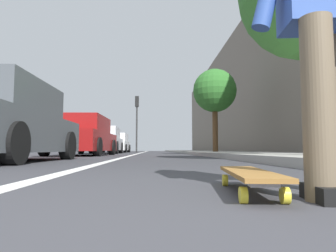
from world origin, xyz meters
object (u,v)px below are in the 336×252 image
object	(u,v)px
skater_person	(323,5)
parked_car_far	(103,141)
parked_car_mid	(82,137)
traffic_light	(137,114)
street_tree_mid	(215,91)
skateboard	(249,175)
parked_car_end	(117,143)

from	to	relation	value
skater_person	parked_car_far	size ratio (longest dim) A/B	0.38
parked_car_mid	traffic_light	distance (m)	10.90
skater_person	street_tree_mid	size ratio (longest dim) A/B	0.41
skateboard	skater_person	xyz separation A→B (m)	(-0.15, -0.35, 0.84)
parked_car_far	traffic_light	xyz separation A→B (m)	(5.04, -1.64, 2.20)
skateboard	parked_car_far	size ratio (longest dim) A/B	0.20
skater_person	traffic_light	xyz separation A→B (m)	(20.57, 2.09, 1.98)
street_tree_mid	parked_car_mid	bearing A→B (deg)	111.96
skater_person	parked_car_mid	size ratio (longest dim) A/B	0.36
traffic_light	street_tree_mid	bearing A→B (deg)	-153.51
parked_car_end	street_tree_mid	bearing A→B (deg)	-148.76
skateboard	parked_car_far	xyz separation A→B (m)	(15.38, 3.39, 0.63)
skateboard	parked_car_mid	distance (m)	10.38
skater_person	parked_car_end	xyz separation A→B (m)	(21.75, 3.71, -0.23)
skateboard	traffic_light	xyz separation A→B (m)	(20.42, 1.75, 2.83)
skateboard	street_tree_mid	size ratio (longest dim) A/B	0.21
skater_person	parked_car_far	xyz separation A→B (m)	(15.53, 3.73, -0.21)
parked_car_far	traffic_light	world-z (taller)	traffic_light
parked_car_end	traffic_light	xyz separation A→B (m)	(-1.18, -1.62, 2.21)
parked_car_far	parked_car_mid	bearing A→B (deg)	-178.15
parked_car_mid	parked_car_far	bearing A→B (deg)	1.85
parked_car_far	street_tree_mid	bearing A→B (deg)	-119.49
skateboard	parked_car_mid	world-z (taller)	parked_car_mid
parked_car_far	street_tree_mid	size ratio (longest dim) A/B	1.07
skateboard	parked_car_mid	bearing A→B (deg)	18.04
skateboard	street_tree_mid	distance (m)	12.68
skateboard	skater_person	distance (m)	0.92
skater_person	traffic_light	size ratio (longest dim) A/B	0.39
skater_person	parked_car_mid	bearing A→B (deg)	19.56
parked_car_mid	traffic_light	size ratio (longest dim) A/B	1.07
traffic_light	street_tree_mid	distance (m)	9.29
parked_car_far	parked_car_end	distance (m)	6.23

